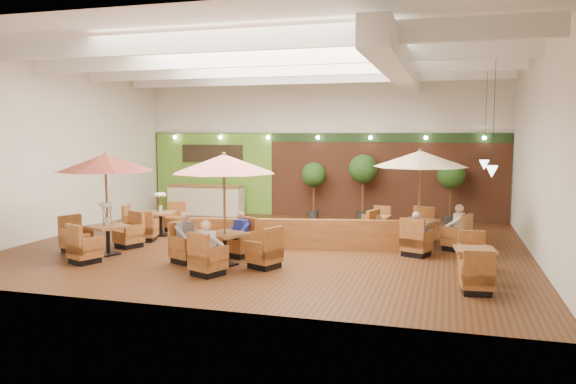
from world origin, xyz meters
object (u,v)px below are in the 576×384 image
(table_1, at_px, (224,189))
(diner_0, at_px, (208,242))
(table_0, at_px, (104,182))
(topiary_1, at_px, (363,171))
(table_3, at_px, (154,221))
(topiary_0, at_px, (314,177))
(booth_divider, at_px, (296,234))
(table_4, at_px, (474,266))
(table_2, at_px, (420,181))
(diner_1, at_px, (240,229))
(diner_2, at_px, (187,233))
(service_counter, at_px, (206,200))
(table_5, at_px, (377,227))
(diner_4, at_px, (457,223))
(topiary_2, at_px, (451,177))
(diner_3, at_px, (417,229))

(table_1, relative_size, diner_0, 3.54)
(table_0, height_order, diner_0, table_0)
(table_1, bearing_deg, topiary_1, 98.35)
(table_3, relative_size, topiary_0, 1.23)
(booth_divider, xyz_separation_m, table_4, (4.63, -2.30, -0.06))
(topiary_1, bearing_deg, table_2, -64.08)
(table_0, relative_size, table_1, 0.99)
(table_0, height_order, table_2, table_2)
(table_3, height_order, diner_1, table_3)
(table_0, xyz_separation_m, diner_2, (2.50, -0.27, -1.18))
(service_counter, bearing_deg, table_4, -38.35)
(table_3, bearing_deg, diner_0, -61.62)
(table_1, height_order, table_3, table_1)
(table_2, distance_m, table_4, 3.92)
(diner_0, bearing_deg, table_4, 28.48)
(table_5, height_order, diner_4, diner_4)
(service_counter, xyz_separation_m, diner_2, (2.99, -7.79, 0.18))
(service_counter, xyz_separation_m, topiary_2, (9.31, 0.20, 1.08))
(table_4, bearing_deg, table_0, 172.61)
(diner_2, distance_m, diner_4, 7.30)
(table_3, height_order, table_5, table_3)
(service_counter, distance_m, topiary_1, 6.33)
(service_counter, height_order, diner_4, diner_4)
(diner_4, bearing_deg, diner_3, 147.76)
(topiary_1, relative_size, diner_2, 3.04)
(table_3, bearing_deg, topiary_0, 36.67)
(table_3, distance_m, topiary_2, 10.30)
(booth_divider, distance_m, topiary_1, 5.92)
(table_2, distance_m, topiary_0, 6.18)
(topiary_2, xyz_separation_m, diner_0, (-5.30, -9.01, -0.90))
(booth_divider, height_order, diner_3, diner_3)
(table_0, bearing_deg, table_2, 45.32)
(table_2, bearing_deg, topiary_0, 152.25)
(diner_2, bearing_deg, diner_1, 156.94)
(table_2, height_order, diner_2, table_2)
(booth_divider, relative_size, diner_4, 7.37)
(service_counter, bearing_deg, table_3, -86.42)
(table_2, bearing_deg, table_3, -157.96)
(table_5, height_order, topiary_0, topiary_0)
(topiary_0, distance_m, topiary_2, 4.96)
(table_1, bearing_deg, table_0, -160.66)
(table_5, distance_m, diner_3, 2.69)
(service_counter, height_order, diner_0, diner_0)
(topiary_2, bearing_deg, service_counter, -178.77)
(topiary_1, relative_size, diner_3, 3.40)
(table_0, xyz_separation_m, table_3, (-0.21, 2.91, -1.50))
(topiary_0, relative_size, diner_3, 2.95)
(topiary_1, distance_m, diner_4, 5.75)
(booth_divider, xyz_separation_m, topiary_2, (4.14, 5.65, 1.25))
(table_5, bearing_deg, diner_4, -19.73)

